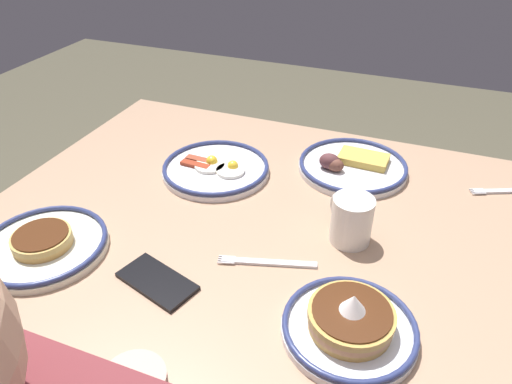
{
  "coord_description": "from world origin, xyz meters",
  "views": [
    {
      "loc": [
        -0.26,
        0.77,
        1.35
      ],
      "look_at": [
        0.06,
        -0.03,
        0.77
      ],
      "focal_mm": 33.45,
      "sensor_mm": 36.0,
      "label": 1
    }
  ],
  "objects": [
    {
      "name": "dining_table",
      "position": [
        0.0,
        0.0,
        0.63
      ],
      "size": [
        1.23,
        0.88,
        0.74
      ],
      "color": "tan",
      "rests_on": "ground_plane"
    },
    {
      "name": "plate_near_main",
      "position": [
        0.19,
        -0.11,
        0.75
      ],
      "size": [
        0.26,
        0.26,
        0.04
      ],
      "color": "white",
      "rests_on": "dining_table"
    },
    {
      "name": "plate_center_pancakes",
      "position": [
        -0.11,
        -0.24,
        0.75
      ],
      "size": [
        0.26,
        0.26,
        0.05
      ],
      "color": "silver",
      "rests_on": "dining_table"
    },
    {
      "name": "plate_far_companion",
      "position": [
        -0.21,
        0.25,
        0.76
      ],
      "size": [
        0.22,
        0.22,
        0.08
      ],
      "color": "white",
      "rests_on": "dining_table"
    },
    {
      "name": "plate_far_side",
      "position": [
        0.38,
        0.27,
        0.75
      ],
      "size": [
        0.24,
        0.24,
        0.04
      ],
      "color": "silver",
      "rests_on": "dining_table"
    },
    {
      "name": "coffee_mug",
      "position": [
        -0.16,
        0.02,
        0.79
      ],
      "size": [
        0.1,
        0.1,
        0.1
      ],
      "color": "white",
      "rests_on": "dining_table"
    },
    {
      "name": "cell_phone",
      "position": [
        0.13,
        0.27,
        0.74
      ],
      "size": [
        0.16,
        0.11,
        0.01
      ],
      "primitive_type": "cube",
      "rotation": [
        0.0,
        0.0,
        -0.3
      ],
      "color": "black",
      "rests_on": "dining_table"
    },
    {
      "name": "fork_near",
      "position": [
        -0.47,
        -0.28,
        0.74
      ],
      "size": [
        0.18,
        0.09,
        0.01
      ],
      "color": "silver",
      "rests_on": "dining_table"
    },
    {
      "name": "fork_far",
      "position": [
        -0.03,
        0.15,
        0.74
      ],
      "size": [
        0.18,
        0.07,
        0.01
      ],
      "color": "silver",
      "rests_on": "dining_table"
    }
  ]
}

